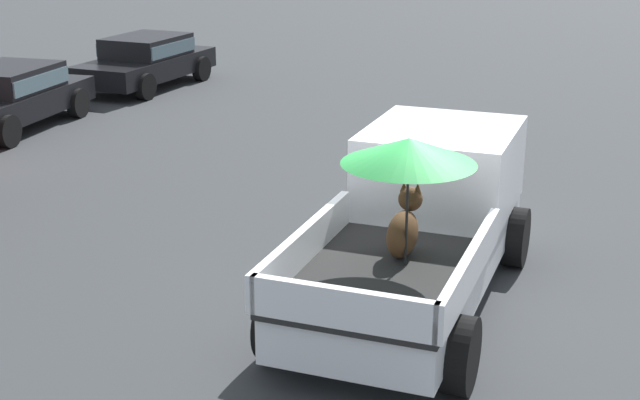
# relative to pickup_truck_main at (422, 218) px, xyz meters

# --- Properties ---
(ground_plane) EXTENTS (80.00, 80.00, 0.00)m
(ground_plane) POSITION_rel_pickup_truck_main_xyz_m (-0.43, -0.07, -0.99)
(ground_plane) COLOR #2D3033
(pickup_truck_main) EXTENTS (5.30, 2.96, 2.31)m
(pickup_truck_main) POSITION_rel_pickup_truck_main_xyz_m (0.00, 0.00, 0.00)
(pickup_truck_main) COLOR black
(pickup_truck_main) RESTS_ON ground
(parked_sedan_near) EXTENTS (4.49, 2.40, 1.33)m
(parked_sedan_near) POSITION_rel_pickup_truck_main_xyz_m (8.23, 11.61, -0.25)
(parked_sedan_near) COLOR black
(parked_sedan_near) RESTS_ON ground
(parked_sedan_far) EXTENTS (4.61, 2.82, 1.33)m
(parked_sedan_far) POSITION_rel_pickup_truck_main_xyz_m (3.27, 11.13, -0.25)
(parked_sedan_far) COLOR black
(parked_sedan_far) RESTS_ON ground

